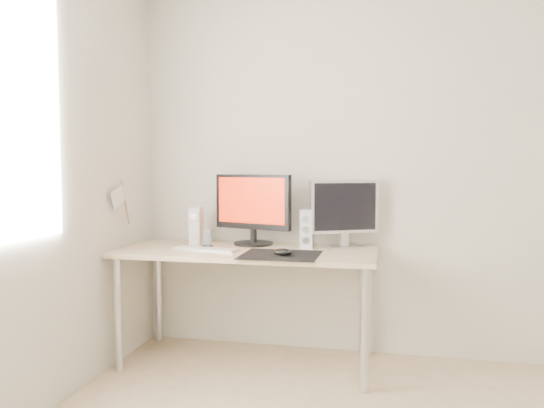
{
  "coord_description": "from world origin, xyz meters",
  "views": [
    {
      "loc": [
        -0.08,
        -1.81,
        1.25
      ],
      "look_at": [
        -0.8,
        1.48,
        1.01
      ],
      "focal_mm": 35.0,
      "sensor_mm": 36.0,
      "label": 1
    }
  ],
  "objects": [
    {
      "name": "second_monitor",
      "position": [
        -0.34,
        1.57,
        0.97
      ],
      "size": [
        0.42,
        0.24,
        0.43
      ],
      "color": "#A9A9AB",
      "rests_on": "desk"
    },
    {
      "name": "mousepad",
      "position": [
        -0.69,
        1.21,
        0.73
      ],
      "size": [
        0.45,
        0.4,
        0.0
      ],
      "primitive_type": "cube",
      "color": "black",
      "rests_on": "desk"
    },
    {
      "name": "speaker_right",
      "position": [
        -0.57,
        1.5,
        0.85
      ],
      "size": [
        0.08,
        0.09,
        0.24
      ],
      "color": "white",
      "rests_on": "desk"
    },
    {
      "name": "mouse",
      "position": [
        -0.67,
        1.18,
        0.75
      ],
      "size": [
        0.11,
        0.07,
        0.04
      ],
      "primitive_type": "ellipsoid",
      "color": "black",
      "rests_on": "mousepad"
    },
    {
      "name": "wall_back",
      "position": [
        0.0,
        1.75,
        1.25
      ],
      "size": [
        3.5,
        0.0,
        3.5
      ],
      "primitive_type": "plane",
      "rotation": [
        1.57,
        0.0,
        0.0
      ],
      "color": "silver",
      "rests_on": "ground"
    },
    {
      "name": "keyboard",
      "position": [
        -1.17,
        1.27,
        0.74
      ],
      "size": [
        0.43,
        0.18,
        0.02
      ],
      "color": "#BCBCBF",
      "rests_on": "desk"
    },
    {
      "name": "phone_dock",
      "position": [
        -1.2,
        1.39,
        0.77
      ],
      "size": [
        0.07,
        0.06,
        0.12
      ],
      "color": "black",
      "rests_on": "desk"
    },
    {
      "name": "desk",
      "position": [
        -0.93,
        1.38,
        0.65
      ],
      "size": [
        1.6,
        0.7,
        0.73
      ],
      "color": "#D1B587",
      "rests_on": "ground"
    },
    {
      "name": "main_monitor",
      "position": [
        -0.95,
        1.57,
        0.98
      ],
      "size": [
        0.54,
        0.32,
        0.47
      ],
      "color": "black",
      "rests_on": "desk"
    },
    {
      "name": "speaker_left",
      "position": [
        -1.33,
        1.53,
        0.85
      ],
      "size": [
        0.08,
        0.09,
        0.24
      ],
      "color": "silver",
      "rests_on": "desk"
    },
    {
      "name": "pennant",
      "position": [
        -1.72,
        1.24,
        1.05
      ],
      "size": [
        0.01,
        0.23,
        0.29
      ],
      "color": "#A57F54",
      "rests_on": "wall_left"
    }
  ]
}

